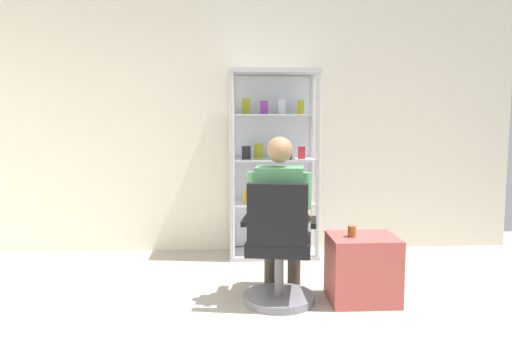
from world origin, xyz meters
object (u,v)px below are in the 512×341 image
(seated_shopkeeper, at_px, (280,209))
(storage_crate, at_px, (362,268))
(office_chair, at_px, (279,255))
(tea_glass, at_px, (352,231))
(display_cabinet_main, at_px, (273,162))

(seated_shopkeeper, height_order, storage_crate, seated_shopkeeper)
(office_chair, xyz_separation_m, storage_crate, (0.66, 0.05, -0.13))
(storage_crate, height_order, tea_glass, tea_glass)
(display_cabinet_main, relative_size, office_chair, 1.98)
(display_cabinet_main, bearing_deg, storage_crate, -67.35)
(storage_crate, bearing_deg, office_chair, -176.03)
(office_chair, bearing_deg, storage_crate, 3.97)
(storage_crate, relative_size, tea_glass, 6.06)
(seated_shopkeeper, xyz_separation_m, storage_crate, (0.63, -0.12, -0.45))
(seated_shopkeeper, relative_size, storage_crate, 2.48)
(display_cabinet_main, xyz_separation_m, office_chair, (-0.08, -1.43, -0.57))
(display_cabinet_main, distance_m, storage_crate, 1.66)
(display_cabinet_main, relative_size, seated_shopkeeper, 1.47)
(display_cabinet_main, xyz_separation_m, storage_crate, (0.58, -1.39, -0.71))
(office_chair, relative_size, seated_shopkeeper, 0.74)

